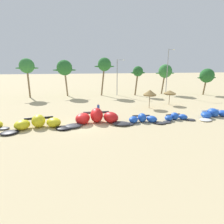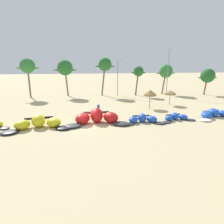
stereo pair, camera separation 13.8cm
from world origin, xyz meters
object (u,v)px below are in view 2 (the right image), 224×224
(kite_center, at_px, (143,119))
(kite_right_of_center, at_px, (176,117))
(lamppost_west_center, at_px, (168,70))
(palm_left, at_px, (27,66))
(beach_umbrella_near_van, at_px, (150,93))
(beach_umbrella_middle, at_px, (170,92))
(palm_left_of_gap, at_px, (65,68))
(lamppost_west, at_px, (118,75))
(palm_center_right, at_px, (138,72))
(palm_right_of_gap, at_px, (166,71))
(palm_center_left, at_px, (105,65))
(kite_left_of_center, at_px, (97,118))
(kite_right, at_px, (215,114))
(person_near_kites, at_px, (98,109))
(kite_left, at_px, (38,123))
(palm_right, at_px, (208,76))

(kite_center, relative_size, kite_right_of_center, 1.13)
(kite_right_of_center, xyz_separation_m, lamppost_west_center, (8.38, 20.30, 5.59))
(palm_left, bearing_deg, lamppost_west_center, -3.59)
(beach_umbrella_near_van, distance_m, beach_umbrella_middle, 5.06)
(palm_left_of_gap, bearing_deg, lamppost_west, -5.29)
(palm_center_right, distance_m, palm_right_of_gap, 7.47)
(beach_umbrella_near_van, xyz_separation_m, palm_center_left, (-5.67, 15.00, 4.53))
(kite_left_of_center, xyz_separation_m, palm_left_of_gap, (-5.16, 22.76, 5.78))
(kite_right_of_center, height_order, lamppost_west, lamppost_west)
(kite_right, relative_size, beach_umbrella_middle, 2.67)
(person_near_kites, height_order, palm_right_of_gap, palm_right_of_gap)
(kite_right, height_order, palm_center_left, palm_center_left)
(palm_left, distance_m, lamppost_west_center, 32.25)
(beach_umbrella_middle, bearing_deg, kite_left_of_center, -148.31)
(palm_left, bearing_deg, beach_umbrella_middle, -25.22)
(kite_left, height_order, palm_center_left, palm_center_left)
(kite_left_of_center, xyz_separation_m, palm_right_of_gap, (19.33, 21.65, 4.89))
(kite_left, relative_size, palm_left, 0.93)
(kite_right, distance_m, lamppost_west, 24.20)
(beach_umbrella_middle, distance_m, person_near_kites, 14.54)
(kite_right, bearing_deg, beach_umbrella_middle, 105.80)
(person_near_kites, bearing_deg, palm_left_of_gap, 107.54)
(kite_left_of_center, bearing_deg, lamppost_west_center, 46.10)
(beach_umbrella_near_van, xyz_separation_m, palm_right, (19.08, 11.64, 1.94))
(kite_left, height_order, beach_umbrella_near_van, beach_umbrella_near_van)
(palm_left_of_gap, xyz_separation_m, lamppost_west_center, (24.23, -2.95, -0.54))
(kite_center, xyz_separation_m, kite_right_of_center, (4.80, 0.24, -0.06))
(beach_umbrella_near_van, xyz_separation_m, beach_umbrella_middle, (4.66, 1.95, -0.33))
(beach_umbrella_middle, distance_m, palm_left_of_gap, 24.33)
(beach_umbrella_near_van, distance_m, palm_left_of_gap, 22.07)
(palm_right, bearing_deg, palm_left_of_gap, 172.97)
(palm_left, height_order, palm_right_of_gap, palm_left)
(kite_right, xyz_separation_m, palm_left, (-30.05, 21.97, 6.46))
(palm_right_of_gap, height_order, palm_right, palm_right_of_gap)
(kite_right, height_order, lamppost_west_center, lamppost_west_center)
(person_near_kites, relative_size, palm_center_right, 0.23)
(beach_umbrella_middle, height_order, palm_right_of_gap, palm_right_of_gap)
(palm_right_of_gap, distance_m, lamppost_west_center, 1.88)
(beach_umbrella_near_van, bearing_deg, kite_right_of_center, -82.67)
(kite_left, relative_size, kite_center, 1.40)
(kite_right_of_center, relative_size, palm_left_of_gap, 0.61)
(palm_center_right, xyz_separation_m, palm_right_of_gap, (7.41, 0.99, 0.04))
(palm_right_of_gap, distance_m, lamppost_west, 12.10)
(kite_center, height_order, person_near_kites, person_near_kites)
(kite_right, bearing_deg, kite_right_of_center, -176.73)
(beach_umbrella_near_van, distance_m, palm_left, 27.60)
(kite_left, height_order, kite_right_of_center, kite_left)
(palm_center_left, relative_size, lamppost_west, 1.05)
(kite_left, bearing_deg, palm_center_right, 48.37)
(kite_right, xyz_separation_m, lamppost_west_center, (2.13, 19.95, 5.51))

